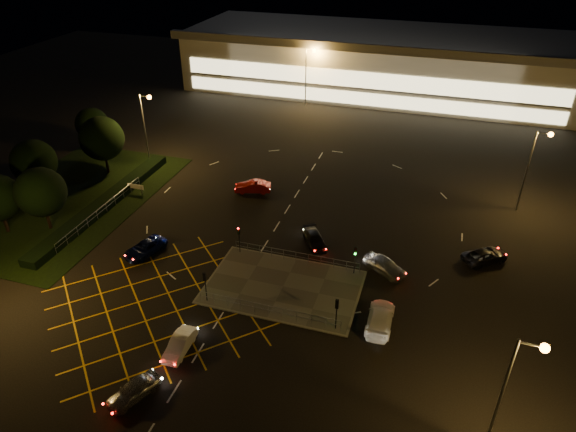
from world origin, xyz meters
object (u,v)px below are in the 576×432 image
(car_left_blue, at_px, (145,248))
(car_circ_red, at_px, (253,187))
(car_queue_white, at_px, (180,344))
(signal_sw, at_px, (205,281))
(signal_ne, at_px, (355,255))
(car_far_dkgrey, at_px, (315,239))
(car_near_silver, at_px, (133,391))
(car_east_grey, at_px, (485,256))
(signal_nw, at_px, (239,234))
(signal_se, at_px, (337,308))
(car_approach_white, at_px, (380,318))
(car_right_silver, at_px, (385,265))

(car_left_blue, height_order, car_circ_red, car_circ_red)
(car_queue_white, xyz_separation_m, car_circ_red, (-3.96, 26.95, 0.08))
(signal_sw, bearing_deg, signal_ne, -146.35)
(car_far_dkgrey, bearing_deg, signal_sw, -151.76)
(car_near_silver, bearing_deg, car_far_dkgrey, 96.20)
(signal_sw, xyz_separation_m, car_east_grey, (24.22, 14.12, -1.70))
(signal_nw, distance_m, signal_ne, 12.00)
(car_near_silver, height_order, car_east_grey, car_near_silver)
(signal_se, bearing_deg, car_far_dkgrey, -67.04)
(signal_nw, bearing_deg, car_near_silver, -91.61)
(car_approach_white, bearing_deg, signal_nw, -22.87)
(signal_sw, bearing_deg, car_queue_white, 94.79)
(car_queue_white, bearing_deg, car_near_silver, -102.87)
(car_approach_white, bearing_deg, signal_se, 24.91)
(car_far_dkgrey, relative_size, car_circ_red, 0.98)
(car_approach_white, bearing_deg, signal_sw, 5.46)
(signal_sw, bearing_deg, car_east_grey, -149.76)
(signal_sw, bearing_deg, car_near_silver, 87.27)
(car_queue_white, height_order, car_right_silver, car_right_silver)
(car_right_silver, xyz_separation_m, car_approach_white, (0.72, -7.61, -0.01))
(car_left_blue, relative_size, car_circ_red, 1.06)
(signal_sw, height_order, car_circ_red, signal_sw)
(signal_se, height_order, signal_ne, same)
(signal_ne, height_order, car_right_silver, signal_ne)
(signal_se, xyz_separation_m, car_east_grey, (12.22, 14.12, -1.70))
(signal_ne, relative_size, car_left_blue, 0.66)
(signal_ne, bearing_deg, car_left_blue, -171.98)
(car_left_blue, relative_size, car_far_dkgrey, 1.08)
(car_near_silver, height_order, car_left_blue, car_near_silver)
(signal_nw, bearing_deg, car_east_grey, 14.20)
(car_circ_red, xyz_separation_m, car_east_grey, (27.67, -6.68, -0.07))
(car_far_dkgrey, distance_m, car_circ_red, 13.75)
(signal_sw, xyz_separation_m, car_circ_red, (-3.44, 20.80, -1.63))
(signal_ne, bearing_deg, car_circ_red, 140.33)
(car_near_silver, bearing_deg, car_left_blue, 142.51)
(signal_se, bearing_deg, car_left_blue, -13.14)
(signal_ne, distance_m, car_left_blue, 21.62)
(car_right_silver, bearing_deg, car_queue_white, 167.78)
(signal_ne, relative_size, car_near_silver, 0.77)
(signal_ne, xyz_separation_m, car_east_grey, (12.22, 6.13, -1.70))
(signal_nw, distance_m, car_approach_white, 16.81)
(car_circ_red, bearing_deg, signal_sw, -6.84)
(car_right_silver, distance_m, car_east_grey, 10.61)
(car_right_silver, bearing_deg, car_far_dkgrey, 102.42)
(car_left_blue, xyz_separation_m, car_approach_white, (24.84, -3.30, 0.11))
(signal_ne, bearing_deg, car_east_grey, 26.64)
(signal_ne, height_order, car_left_blue, signal_ne)
(signal_sw, relative_size, car_far_dkgrey, 0.72)
(car_far_dkgrey, bearing_deg, car_east_grey, -23.68)
(car_left_blue, distance_m, car_right_silver, 24.50)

